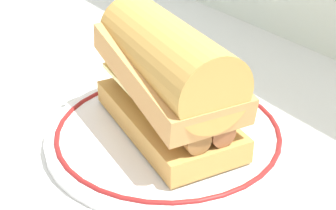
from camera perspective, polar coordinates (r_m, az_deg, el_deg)
The scene contains 4 objects.
ground_plane at distance 0.55m, azimuth -1.28°, elevation -6.31°, with size 1.50×1.50×0.00m, color silver.
plate at distance 0.58m, azimuth 0.00°, elevation -3.19°, with size 0.27×0.27×0.01m.
sausage_sandwich at distance 0.54m, azimuth 0.00°, elevation 3.17°, with size 0.21×0.12×0.13m.
butter_knife at distance 0.78m, azimuth 1.84°, elevation 5.64°, with size 0.15×0.06×0.01m.
Camera 1 is at (0.37, -0.25, 0.32)m, focal length 54.87 mm.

